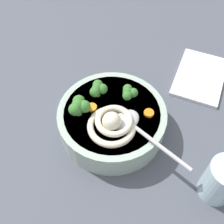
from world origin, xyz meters
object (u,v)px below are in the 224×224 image
at_px(soup_bowl, 112,120).
at_px(folded_napkin, 200,76).
at_px(noodle_pile, 112,124).
at_px(drinking_glass, 221,181).
at_px(soup_spoon, 132,125).

bearing_deg(soup_bowl, folded_napkin, -51.27).
height_order(soup_bowl, noodle_pile, noodle_pile).
bearing_deg(folded_napkin, noodle_pile, 134.79).
relative_size(soup_bowl, drinking_glass, 2.40).
distance_m(noodle_pile, folded_napkin, 0.30).
bearing_deg(soup_spoon, noodle_pile, -135.80).
relative_size(drinking_glass, folded_napkin, 0.55).
bearing_deg(soup_spoon, folded_napkin, 89.64).
bearing_deg(noodle_pile, folded_napkin, -45.21).
bearing_deg(soup_bowl, noodle_pile, -175.07).
distance_m(noodle_pile, soup_spoon, 0.04).
xyz_separation_m(drinking_glass, folded_napkin, (0.29, -0.01, -0.04)).
bearing_deg(noodle_pile, soup_spoon, -85.33).
bearing_deg(drinking_glass, noodle_pile, 66.00).
height_order(drinking_glass, folded_napkin, drinking_glass).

